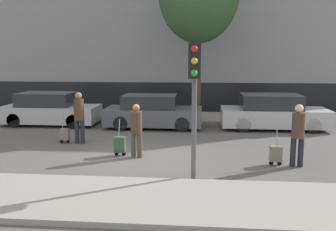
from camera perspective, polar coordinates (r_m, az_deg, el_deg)
The scene contains 14 objects.
ground_plane at distance 11.57m, azimuth -4.71°, elevation -5.98°, with size 80.00×80.00×0.00m, color #565451.
sidewalk_near at distance 8.06m, azimuth -9.43°, elevation -12.36°, with size 28.00×2.50×0.12m.
sidewalk_far at distance 18.35m, azimuth -0.93°, elevation -0.20°, with size 28.00×3.00×0.12m.
building_facade at distance 22.06m, azimuth 0.16°, elevation 14.60°, with size 28.00×3.38×10.33m.
parked_car_0 at distance 17.28m, azimuth -17.59°, elevation 0.83°, with size 4.18×1.77×1.42m.
parked_car_1 at distance 15.78m, azimuth -2.34°, elevation 0.47°, with size 4.03×1.77×1.39m.
parked_car_2 at distance 16.14m, azimuth 15.73°, elevation 0.39°, with size 4.35×1.90×1.43m.
pedestrian_left at distance 13.18m, azimuth -13.41°, elevation 0.16°, with size 0.35×0.34×1.78m.
trolley_left at distance 13.50m, azimuth -15.50°, elevation -2.77°, with size 0.34×0.29×1.04m.
pedestrian_center at distance 11.09m, azimuth -4.84°, elevation -1.85°, with size 0.34×0.34×1.60m.
trolley_center at distance 11.44m, azimuth -7.33°, elevation -4.39°, with size 0.34×0.29×1.13m.
pedestrian_right at distance 10.69m, azimuth 19.19°, elevation -2.33°, with size 0.35×0.34×1.72m.
trolley_right at distance 10.78m, azimuth 16.10°, elevation -5.62°, with size 0.34×0.29×1.08m.
traffic_light at distance 8.66m, azimuth 4.04°, elevation 4.82°, with size 0.28×0.47×3.28m.
Camera 1 is at (1.97, -11.01, 2.97)m, focal length 40.00 mm.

